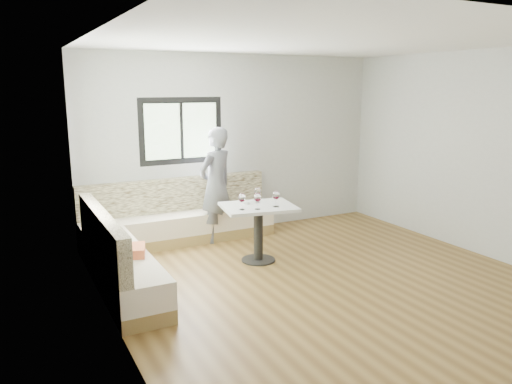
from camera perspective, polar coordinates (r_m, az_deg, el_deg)
room at (r=5.85m, az=7.05°, el=3.11°), size 5.01×5.01×2.81m
banquette at (r=6.85m, az=-11.28°, el=-5.00°), size 2.90×2.80×0.95m
table at (r=6.63m, az=0.27°, el=-3.16°), size 1.04×0.88×0.77m
person at (r=7.45m, az=-4.60°, el=0.78°), size 0.74×0.64×1.73m
olive_ramekin at (r=6.65m, az=-1.09°, el=-1.23°), size 0.09×0.09×0.03m
wine_glass_a at (r=6.32m, az=-1.61°, el=-0.72°), size 0.10×0.10×0.21m
wine_glass_b at (r=6.34m, az=0.18°, el=-0.69°), size 0.10×0.10×0.21m
wine_glass_c at (r=6.48m, az=2.30°, el=-0.42°), size 0.10×0.10×0.21m
wine_glass_d at (r=6.69m, az=0.19°, el=-0.00°), size 0.10×0.10×0.21m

